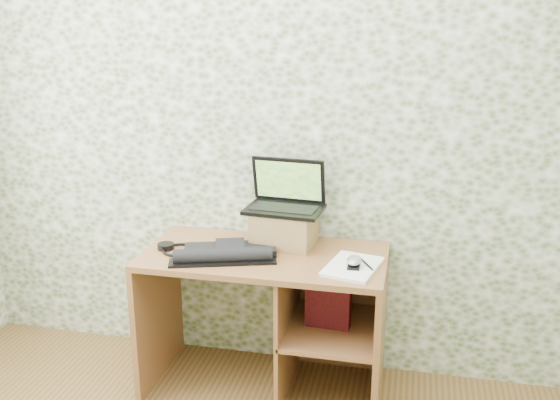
% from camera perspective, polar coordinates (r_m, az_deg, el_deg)
% --- Properties ---
extents(wall_back, '(3.50, 0.00, 3.50)m').
position_cam_1_polar(wall_back, '(3.23, -0.20, 6.22)').
color(wall_back, white).
rests_on(wall_back, ground).
extents(desk, '(1.20, 0.60, 0.75)m').
position_cam_1_polar(desk, '(3.21, 0.09, -9.30)').
color(desk, brown).
rests_on(desk, floor).
extents(riser, '(0.32, 0.28, 0.18)m').
position_cam_1_polar(riser, '(3.18, 0.39, -2.56)').
color(riser, olive).
rests_on(riser, desk).
extents(laptop, '(0.40, 0.30, 0.25)m').
position_cam_1_polar(laptop, '(3.17, 0.55, 0.24)').
color(laptop, black).
rests_on(laptop, riser).
extents(keyboard, '(0.52, 0.39, 0.07)m').
position_cam_1_polar(keyboard, '(3.05, -4.87, -4.81)').
color(keyboard, black).
rests_on(keyboard, desk).
extents(headphones, '(0.24, 0.20, 0.03)m').
position_cam_1_polar(headphones, '(3.16, -9.20, -4.46)').
color(headphones, black).
rests_on(headphones, desk).
extents(notepad, '(0.28, 0.36, 0.01)m').
position_cam_1_polar(notepad, '(2.94, 6.64, -6.07)').
color(notepad, white).
rests_on(notepad, desk).
extents(mouse, '(0.07, 0.11, 0.04)m').
position_cam_1_polar(mouse, '(2.92, 6.78, -5.71)').
color(mouse, '#B8B8BB').
rests_on(mouse, notepad).
extents(pen, '(0.08, 0.14, 0.01)m').
position_cam_1_polar(pen, '(2.95, 7.87, -5.77)').
color(pen, black).
rests_on(pen, notepad).
extents(red_box, '(0.23, 0.08, 0.27)m').
position_cam_1_polar(red_box, '(3.13, 4.44, -9.25)').
color(red_box, maroon).
rests_on(red_box, desk).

